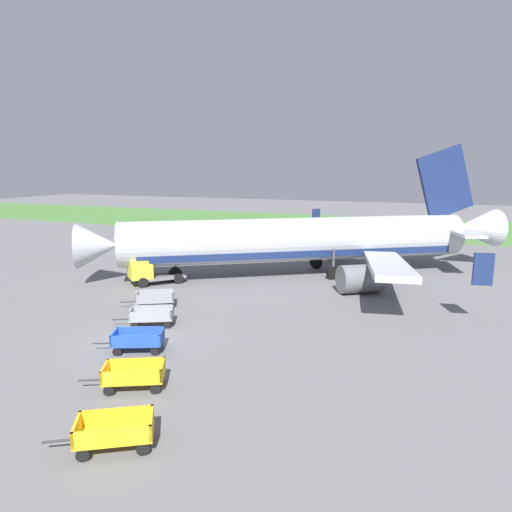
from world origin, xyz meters
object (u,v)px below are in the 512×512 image
object	(u,v)px
airplane	(309,240)
baggage_cart_third_in_row	(138,340)
baggage_cart_second_in_row	(134,375)
baggage_cart_fourth_in_row	(151,316)
baggage_cart_nearest	(114,431)
service_truck_beside_carts	(146,271)
baggage_cart_far_end	(155,298)

from	to	relation	value
airplane	baggage_cart_third_in_row	xyz separation A→B (m)	(-3.51, -19.93, -2.45)
baggage_cart_second_in_row	baggage_cart_fourth_in_row	xyz separation A→B (m)	(-3.85, 6.92, 0.00)
baggage_cart_nearest	service_truck_beside_carts	world-z (taller)	service_truck_beside_carts
baggage_cart_second_in_row	baggage_cart_far_end	bearing A→B (deg)	119.65
baggage_cart_second_in_row	baggage_cart_far_end	distance (m)	11.64
baggage_cart_second_in_row	baggage_cart_far_end	xyz separation A→B (m)	(-5.76, 10.12, 0.00)
service_truck_beside_carts	airplane	bearing A→B (deg)	36.71
baggage_cart_third_in_row	baggage_cart_nearest	bearing A→B (deg)	-59.22
baggage_cart_second_in_row	service_truck_beside_carts	distance (m)	18.01
airplane	service_truck_beside_carts	bearing A→B (deg)	-143.29
baggage_cart_nearest	baggage_cart_fourth_in_row	xyz separation A→B (m)	(-5.83, 10.65, 0.00)
baggage_cart_fourth_in_row	baggage_cart_nearest	bearing A→B (deg)	-61.29
baggage_cart_fourth_in_row	service_truck_beside_carts	distance (m)	10.14
baggage_cart_second_in_row	service_truck_beside_carts	size ratio (longest dim) A/B	0.78
airplane	baggage_cart_far_end	xyz separation A→B (m)	(-6.99, -13.22, -2.45)
baggage_cart_nearest	baggage_cart_far_end	world-z (taller)	same
baggage_cart_second_in_row	airplane	bearing A→B (deg)	86.97
baggage_cart_fourth_in_row	baggage_cart_far_end	size ratio (longest dim) A/B	1.02
baggage_cart_third_in_row	baggage_cart_far_end	size ratio (longest dim) A/B	1.03
baggage_cart_second_in_row	service_truck_beside_carts	world-z (taller)	service_truck_beside_carts
baggage_cart_far_end	service_truck_beside_carts	bearing A→B (deg)	129.92
baggage_cart_second_in_row	baggage_cart_third_in_row	world-z (taller)	same
baggage_cart_nearest	baggage_cart_second_in_row	bearing A→B (deg)	118.00
airplane	service_truck_beside_carts	size ratio (longest dim) A/B	7.38
baggage_cart_third_in_row	baggage_cart_second_in_row	bearing A→B (deg)	-56.35
baggage_cart_third_in_row	baggage_cart_far_end	distance (m)	7.56
airplane	baggage_cart_nearest	bearing A→B (deg)	-88.41
baggage_cart_nearest	service_truck_beside_carts	size ratio (longest dim) A/B	0.76
baggage_cart_far_end	airplane	bearing A→B (deg)	62.12
airplane	baggage_cart_nearest	distance (m)	27.19
airplane	baggage_cart_third_in_row	distance (m)	20.38
baggage_cart_third_in_row	baggage_cart_fourth_in_row	distance (m)	3.84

